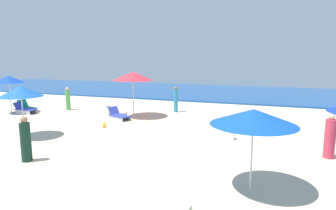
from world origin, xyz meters
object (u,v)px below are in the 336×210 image
beachgoer_0 (176,100)px  cooler_box_1 (228,135)px  beachgoer_1 (26,141)px  lounge_chair_4_0 (119,115)px  umbrella_6 (9,79)px  lounge_chair_6_1 (27,108)px  beach_ball_0 (104,125)px  lounge_chair_4_1 (116,112)px  beachgoer_3 (330,138)px  umbrella_2 (21,91)px  umbrella_4 (133,76)px  umbrella_5 (254,117)px  lounge_chair_6_0 (25,109)px  beachgoer_4 (68,99)px

beachgoer_0 → cooler_box_1: bearing=-60.2°
beachgoer_1 → lounge_chair_4_0: bearing=120.3°
umbrella_6 → cooler_box_1: bearing=-5.5°
lounge_chair_4_0 → lounge_chair_6_1: bearing=114.2°
lounge_chair_4_0 → beach_ball_0: bearing=-149.4°
lounge_chair_4_1 → beachgoer_3: (10.96, -3.91, 0.50)m
lounge_chair_4_0 → beachgoer_1: bearing=-153.2°
umbrella_2 → umbrella_4: 6.36m
umbrella_5 → beachgoer_1: (-7.62, -0.29, -1.32)m
umbrella_4 → lounge_chair_6_1: umbrella_4 is taller
umbrella_4 → lounge_chair_6_0: size_ratio=1.86×
beachgoer_0 → cooler_box_1: size_ratio=3.12×
umbrella_4 → umbrella_6: bearing=-169.1°
beachgoer_4 → lounge_chair_4_1: bearing=116.0°
lounge_chair_4_1 → beachgoer_1: bearing=176.7°
lounge_chair_6_0 → lounge_chair_6_1: size_ratio=1.03×
lounge_chair_4_1 → beachgoer_1: beachgoer_1 is taller
umbrella_6 → beachgoer_1: (7.83, -6.57, -1.45)m
beachgoer_0 → beach_ball_0: size_ratio=6.99×
lounge_chair_6_0 → umbrella_2: bearing=-133.1°
beachgoer_3 → lounge_chair_4_0: bearing=34.2°
lounge_chair_4_0 → beach_ball_0: 1.99m
lounge_chair_4_0 → beachgoer_3: (10.43, -3.29, 0.52)m
umbrella_4 → beachgoer_4: 5.62m
beachgoer_0 → lounge_chair_6_1: bearing=-169.8°
beachgoer_1 → beachgoer_3: 10.88m
lounge_chair_6_1 → beachgoer_3: bearing=-87.8°
umbrella_5 → beachgoer_3: bearing=55.2°
umbrella_4 → cooler_box_1: size_ratio=4.98×
beachgoer_0 → beachgoer_3: bearing=-47.9°
lounge_chair_4_0 → lounge_chair_6_1: (-6.94, 0.05, 0.04)m
lounge_chair_6_0 → beachgoer_1: 9.67m
lounge_chair_4_1 → lounge_chair_6_1: 6.43m
umbrella_6 → beachgoer_0: umbrella_6 is taller
beachgoer_0 → umbrella_4: bearing=-138.9°
lounge_chair_4_1 → beachgoer_1: (0.81, -7.82, 0.49)m
lounge_chair_4_0 → beachgoer_0: bearing=-12.7°
umbrella_2 → lounge_chair_4_1: size_ratio=1.83×
lounge_chair_4_0 → cooler_box_1: lounge_chair_4_0 is taller
umbrella_4 → beach_ball_0: 3.75m
lounge_chair_4_0 → umbrella_5: size_ratio=0.68×
umbrella_6 → beachgoer_3: (17.98, -2.65, -1.44)m
lounge_chair_4_1 → beachgoer_1: 7.88m
umbrella_4 → lounge_chair_4_0: (-0.50, -0.92, -2.25)m
umbrella_4 → umbrella_6: umbrella_4 is taller
lounge_chair_6_0 → umbrella_5: bearing=-112.1°
lounge_chair_4_0 → umbrella_6: (-7.55, -0.63, 1.96)m
umbrella_5 → beachgoer_4: (-12.70, 8.49, -1.33)m
umbrella_5 → lounge_chair_4_0: bearing=138.8°
umbrella_2 → lounge_chair_6_1: umbrella_2 is taller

